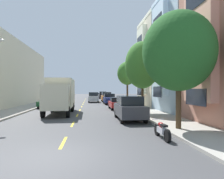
{
  "coord_description": "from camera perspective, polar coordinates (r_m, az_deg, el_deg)",
  "views": [
    {
      "loc": [
        1.23,
        -7.65,
        2.42
      ],
      "look_at": [
        4.43,
        22.83,
        2.45
      ],
      "focal_mm": 33.11,
      "sensor_mm": 36.0,
      "label": 1
    }
  ],
  "objects": [
    {
      "name": "lane_centerline_dashes",
      "position": [
        32.26,
        -8.18,
        -4.34
      ],
      "size": [
        0.14,
        47.2,
        0.01
      ],
      "color": "yellow",
      "rests_on": "ground_plane"
    },
    {
      "name": "parked_pickup_navy",
      "position": [
        34.6,
        -0.6,
        -2.69
      ],
      "size": [
        2.08,
        5.33,
        1.73
      ],
      "color": "navy",
      "rests_on": "ground_plane"
    },
    {
      "name": "moving_silver_sedan",
      "position": [
        40.04,
        -5.17,
        -2.1
      ],
      "size": [
        1.95,
        4.8,
        1.93
      ],
      "color": "#B2B5BA",
      "rests_on": "ground_plane"
    },
    {
      "name": "parked_motorcycle",
      "position": [
        10.67,
        13.63,
        -10.92
      ],
      "size": [
        0.62,
        2.05,
        0.9
      ],
      "color": "black",
      "rests_on": "ground_plane"
    },
    {
      "name": "sidewalk_right",
      "position": [
        36.2,
        3.37,
        -3.77
      ],
      "size": [
        3.2,
        120.0,
        0.14
      ],
      "primitive_type": "cube",
      "color": "#A39E93",
      "rests_on": "ground_plane"
    },
    {
      "name": "townhouse_second_powder_blue",
      "position": [
        25.3,
        27.77,
        8.4
      ],
      "size": [
        13.69,
        7.63,
        12.68
      ],
      "color": "#9EB7CC",
      "rests_on": "ground_plane"
    },
    {
      "name": "parked_suv_teal",
      "position": [
        55.55,
        -11.78,
        -1.52
      ],
      "size": [
        1.99,
        4.82,
        1.93
      ],
      "color": "#195B60",
      "rests_on": "ground_plane"
    },
    {
      "name": "townhouse_third_cream",
      "position": [
        32.02,
        19.85,
        6.47
      ],
      "size": [
        13.6,
        7.63,
        12.51
      ],
      "color": "beige",
      "rests_on": "ground_plane"
    },
    {
      "name": "street_tree_nearest",
      "position": [
        12.98,
        17.87,
        9.99
      ],
      "size": [
        4.25,
        4.25,
        6.91
      ],
      "color": "#47331E",
      "rests_on": "sidewalk_right"
    },
    {
      "name": "delivery_box_truck",
      "position": [
        21.73,
        -14.02,
        -1.19
      ],
      "size": [
        2.5,
        7.91,
        3.54
      ],
      "color": "beige",
      "rests_on": "ground_plane"
    },
    {
      "name": "parked_wagon_champagne",
      "position": [
        41.96,
        -13.75,
        -2.25
      ],
      "size": [
        1.89,
        4.73,
        1.5
      ],
      "color": "tan",
      "rests_on": "ground_plane"
    },
    {
      "name": "parked_suv_charcoal",
      "position": [
        16.59,
        4.81,
        -5.01
      ],
      "size": [
        1.97,
        4.81,
        1.93
      ],
      "color": "#333338",
      "rests_on": "ground_plane"
    },
    {
      "name": "ground_plane",
      "position": [
        37.74,
        -7.86,
        -3.72
      ],
      "size": [
        160.0,
        160.0,
        0.0
      ],
      "primitive_type": "plane",
      "color": "#424244"
    },
    {
      "name": "parked_suv_black",
      "position": [
        55.66,
        -2.62,
        -1.52
      ],
      "size": [
        1.96,
        4.81,
        1.93
      ],
      "color": "black",
      "rests_on": "ground_plane"
    },
    {
      "name": "parked_hatchback_red",
      "position": [
        25.31,
        1.36,
        -3.82
      ],
      "size": [
        1.8,
        4.03,
        1.5
      ],
      "color": "#AD1E1E",
      "rests_on": "ground_plane"
    },
    {
      "name": "street_tree_third",
      "position": [
        29.15,
        4.26,
        4.46
      ],
      "size": [
        2.83,
        2.83,
        6.23
      ],
      "color": "#47331E",
      "rests_on": "sidewalk_right"
    },
    {
      "name": "parked_suv_orange",
      "position": [
        41.79,
        -1.57,
        -2.01
      ],
      "size": [
        1.96,
        4.8,
        1.93
      ],
      "color": "orange",
      "rests_on": "ground_plane"
    },
    {
      "name": "parked_sedan_white",
      "position": [
        62.55,
        -3.17,
        -1.57
      ],
      "size": [
        1.88,
        4.53,
        1.43
      ],
      "color": "silver",
      "rests_on": "ground_plane"
    },
    {
      "name": "sidewalk_left",
      "position": [
        36.68,
        -19.14,
        -3.72
      ],
      "size": [
        3.2,
        120.0,
        0.14
      ],
      "primitive_type": "cube",
      "color": "#A39E93",
      "rests_on": "ground_plane"
    },
    {
      "name": "street_tree_second",
      "position": [
        20.94,
        8.41,
        6.69
      ],
      "size": [
        3.48,
        3.48,
        7.1
      ],
      "color": "#47331E",
      "rests_on": "sidewalk_right"
    },
    {
      "name": "parked_sedan_forest",
      "position": [
        29.19,
        -17.32,
        -3.33
      ],
      "size": [
        1.9,
        4.54,
        1.43
      ],
      "color": "#194C28",
      "rests_on": "ground_plane"
    }
  ]
}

